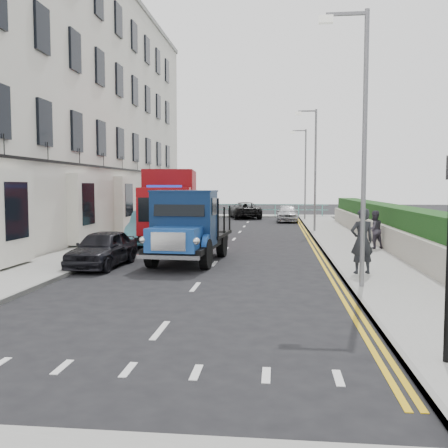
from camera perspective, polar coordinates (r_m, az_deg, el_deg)
ground at (r=15.26m, az=-2.08°, el=-5.72°), size 120.00×120.00×0.00m
pavement_west at (r=25.11m, az=-10.97°, el=-1.69°), size 2.40×38.00×0.12m
pavement_east at (r=24.22m, az=13.54°, el=-1.95°), size 2.60×38.00×0.12m
promenade at (r=44.00m, az=3.26°, el=0.94°), size 30.00×2.50×0.12m
sea_plane at (r=74.95m, az=4.41°, el=2.29°), size 120.00×120.00×0.00m
terrace_west at (r=30.52m, az=-16.78°, el=12.64°), size 6.31×30.20×14.25m
garden_east at (r=24.47m, az=18.01°, el=-0.01°), size 1.45×28.00×1.75m
seafront_railing at (r=43.17m, az=3.21°, el=1.57°), size 13.00×0.08×1.11m
lamp_near at (r=13.10m, az=15.25°, el=10.03°), size 1.23×0.18×7.00m
lamp_mid at (r=28.97m, az=10.17°, el=6.91°), size 1.23×0.18×7.00m
lamp_far at (r=38.95m, az=9.11°, el=6.25°), size 1.23×0.18×7.00m
bedford_lorry at (r=17.00m, az=-4.44°, el=-0.80°), size 2.43×5.39×2.48m
red_lorry at (r=23.89m, az=-6.17°, el=2.30°), size 2.99×6.76×3.42m
parked_car_front at (r=17.00m, az=-13.72°, el=-2.73°), size 1.65×3.65×1.22m
parked_car_mid at (r=23.05m, az=-8.37°, el=-0.43°), size 2.15×4.80×1.53m
parked_car_rear at (r=31.55m, az=-3.94°, el=0.67°), size 1.84×4.49×1.30m
seafront_car_left at (r=41.60m, az=2.34°, el=1.60°), size 3.30×5.24×1.35m
seafront_car_right at (r=37.53m, az=7.23°, el=1.24°), size 1.56×3.85×1.31m
pedestrian_east_near at (r=15.06m, az=15.48°, el=-1.87°), size 0.79×0.62×1.91m
pedestrian_east_far at (r=21.26m, az=16.79°, el=-0.61°), size 0.93×0.85×1.55m
pedestrian_west_near at (r=25.58m, az=-8.76°, el=0.41°), size 1.01×0.55×1.63m
pedestrian_west_far at (r=25.56m, az=-8.77°, el=0.55°), size 0.88×0.59×1.76m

